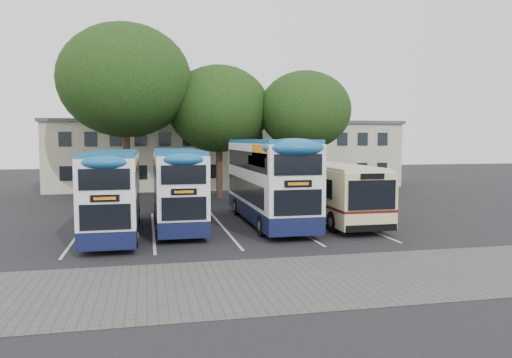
{
  "coord_description": "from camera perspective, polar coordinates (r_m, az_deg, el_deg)",
  "views": [
    {
      "loc": [
        -7.48,
        -20.0,
        4.53
      ],
      "look_at": [
        -2.02,
        5.0,
        2.46
      ],
      "focal_mm": 35.0,
      "sensor_mm": 36.0,
      "label": 1
    }
  ],
  "objects": [
    {
      "name": "ground",
      "position": [
        21.83,
        8.08,
        -7.39
      ],
      "size": [
        120.0,
        120.0,
        0.0
      ],
      "primitive_type": "plane",
      "color": "black",
      "rests_on": "ground"
    },
    {
      "name": "paving_strip",
      "position": [
        16.6,
        7.61,
        -11.22
      ],
      "size": [
        40.0,
        6.0,
        0.01
      ],
      "primitive_type": "cube",
      "color": "#595654",
      "rests_on": "ground"
    },
    {
      "name": "bay_lines",
      "position": [
        25.68,
        -3.79,
        -5.53
      ],
      "size": [
        14.12,
        11.0,
        0.01
      ],
      "color": "silver",
      "rests_on": "ground"
    },
    {
      "name": "depot_building",
      "position": [
        47.6,
        -3.28,
        2.96
      ],
      "size": [
        32.4,
        8.4,
        6.2
      ],
      "color": "beige",
      "rests_on": "ground"
    },
    {
      "name": "lamp_post",
      "position": [
        42.19,
        6.34,
        5.35
      ],
      "size": [
        0.25,
        1.05,
        9.06
      ],
      "color": "gray",
      "rests_on": "ground"
    },
    {
      "name": "tree_left",
      "position": [
        38.15,
        -14.72,
        10.82
      ],
      "size": [
        9.69,
        9.69,
        12.87
      ],
      "color": "black",
      "rests_on": "ground"
    },
    {
      "name": "tree_mid",
      "position": [
        38.95,
        -4.26,
        7.99
      ],
      "size": [
        7.88,
        7.88,
        10.18
      ],
      "color": "black",
      "rests_on": "ground"
    },
    {
      "name": "tree_right",
      "position": [
        38.43,
        5.61,
        7.79
      ],
      "size": [
        7.04,
        7.04,
        9.67
      ],
      "color": "black",
      "rests_on": "ground"
    },
    {
      "name": "bus_dd_left",
      "position": [
        24.38,
        -16.0,
        -1.1
      ],
      "size": [
        2.3,
        9.47,
        3.94
      ],
      "color": "#10163C",
      "rests_on": "ground"
    },
    {
      "name": "bus_dd_mid",
      "position": [
        26.02,
        -8.99,
        -0.6
      ],
      "size": [
        2.31,
        9.52,
        3.96
      ],
      "color": "#10163C",
      "rests_on": "ground"
    },
    {
      "name": "bus_dd_right",
      "position": [
        26.68,
        1.4,
        0.21
      ],
      "size": [
        2.61,
        10.78,
        4.49
      ],
      "color": "#10163C",
      "rests_on": "ground"
    },
    {
      "name": "bus_single",
      "position": [
        28.06,
        8.44,
        -1.06
      ],
      "size": [
        2.67,
        10.49,
        3.13
      ],
      "color": "beige",
      "rests_on": "ground"
    }
  ]
}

